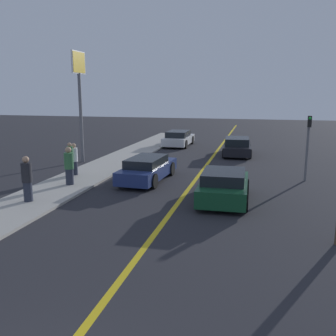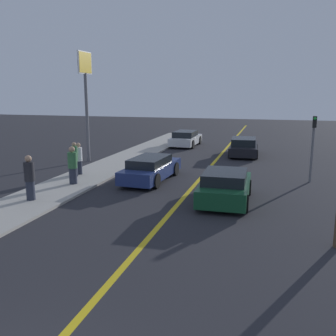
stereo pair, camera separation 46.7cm
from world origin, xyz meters
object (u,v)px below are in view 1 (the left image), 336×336
at_px(pedestrian_mid_group, 69,166).
at_px(pedestrian_by_sign, 74,159).
at_px(car_near_right_lane, 224,186).
at_px(car_ahead_center, 148,169).
at_px(car_parked_left_lot, 179,138).
at_px(traffic_light, 308,141).
at_px(roadside_sign, 79,82).
at_px(pedestrian_far_standing, 70,160).
at_px(car_far_distant, 237,147).
at_px(pedestrian_near_curb, 27,179).

relative_size(pedestrian_mid_group, pedestrian_by_sign, 1.07).
height_order(car_near_right_lane, car_ahead_center, car_near_right_lane).
bearing_deg(pedestrian_mid_group, car_parked_left_lot, 81.63).
xyz_separation_m(car_parked_left_lot, pedestrian_mid_group, (-2.14, -14.58, 0.38)).
xyz_separation_m(pedestrian_by_sign, traffic_light, (11.79, 1.86, 1.12)).
bearing_deg(traffic_light, roadside_sign, 170.54).
xyz_separation_m(pedestrian_far_standing, roadside_sign, (-1.62, 4.60, 4.00)).
height_order(car_near_right_lane, car_far_distant, car_near_right_lane).
distance_m(car_far_distant, pedestrian_mid_group, 13.17).
bearing_deg(car_parked_left_lot, pedestrian_near_curb, -97.01).
distance_m(car_near_right_lane, car_ahead_center, 4.92).
bearing_deg(car_far_distant, car_near_right_lane, -92.29).
height_order(car_ahead_center, pedestrian_by_sign, pedestrian_by_sign).
bearing_deg(traffic_light, pedestrian_by_sign, -171.05).
bearing_deg(pedestrian_mid_group, traffic_light, 19.16).
bearing_deg(pedestrian_by_sign, car_parked_left_lot, 76.98).
relative_size(car_parked_left_lot, roadside_sign, 0.65).
xyz_separation_m(car_far_distant, car_parked_left_lot, (-5.02, 3.53, 0.01)).
height_order(car_far_distant, traffic_light, traffic_light).
relative_size(pedestrian_near_curb, pedestrian_by_sign, 1.09).
distance_m(car_parked_left_lot, traffic_light, 14.01).
xyz_separation_m(pedestrian_by_sign, roadside_sign, (-1.56, 4.08, 4.07)).
bearing_deg(pedestrian_by_sign, roadside_sign, 110.94).
height_order(car_ahead_center, pedestrian_mid_group, pedestrian_mid_group).
bearing_deg(pedestrian_far_standing, car_parked_left_lot, 77.71).
relative_size(car_ahead_center, pedestrian_far_standing, 2.70).
xyz_separation_m(car_near_right_lane, car_ahead_center, (-4.10, 2.73, -0.02)).
bearing_deg(pedestrian_far_standing, pedestrian_near_curb, -84.15).
xyz_separation_m(car_far_distant, roadside_sign, (-9.50, -5.00, 4.40)).
bearing_deg(pedestrian_far_standing, car_far_distant, 50.60).
height_order(car_near_right_lane, roadside_sign, roadside_sign).
distance_m(pedestrian_mid_group, pedestrian_far_standing, 1.62).
xyz_separation_m(car_parked_left_lot, pedestrian_far_standing, (-2.86, -13.13, 0.39)).
relative_size(car_far_distant, pedestrian_far_standing, 2.48).
bearing_deg(pedestrian_mid_group, car_ahead_center, 32.23).
bearing_deg(traffic_light, car_far_distant, 118.09).
bearing_deg(pedestrian_mid_group, car_far_distant, 57.04).
distance_m(car_near_right_lane, roadside_sign, 12.57).
height_order(pedestrian_near_curb, pedestrian_by_sign, pedestrian_near_curb).
height_order(car_parked_left_lot, pedestrian_mid_group, pedestrian_mid_group).
bearing_deg(car_far_distant, pedestrian_mid_group, -126.15).
bearing_deg(roadside_sign, pedestrian_near_curb, -77.05).
distance_m(pedestrian_near_curb, roadside_sign, 10.04).
xyz_separation_m(pedestrian_far_standing, traffic_light, (11.73, 2.38, 1.05)).
bearing_deg(traffic_light, car_parked_left_lot, 129.53).
relative_size(pedestrian_by_sign, traffic_light, 0.51).
bearing_deg(car_ahead_center, pedestrian_far_standing, -168.49).
bearing_deg(pedestrian_by_sign, pedestrian_mid_group, -68.64).
height_order(car_far_distant, roadside_sign, roadside_sign).
height_order(car_parked_left_lot, traffic_light, traffic_light).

